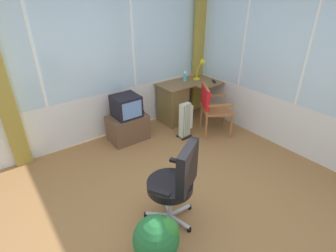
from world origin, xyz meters
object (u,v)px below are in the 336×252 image
at_px(space_heater, 186,120).
at_px(desk_lamp, 202,66).
at_px(office_chair, 177,180).
at_px(potted_plant, 157,239).
at_px(tv_on_stand, 128,121).
at_px(spray_bottle, 185,76).
at_px(wooden_armchair, 210,104).
at_px(desk, 174,102).
at_px(tv_remote, 214,82).

bearing_deg(space_heater, desk_lamp, 32.72).
height_order(office_chair, potted_plant, office_chair).
height_order(desk_lamp, tv_on_stand, desk_lamp).
height_order(desk_lamp, spray_bottle, desk_lamp).
bearing_deg(space_heater, potted_plant, -136.67).
bearing_deg(spray_bottle, office_chair, -131.93).
xyz_separation_m(spray_bottle, tv_on_stand, (-1.36, -0.11, -0.50)).
distance_m(desk_lamp, space_heater, 1.22).
xyz_separation_m(spray_bottle, wooden_armchair, (-0.08, -0.79, -0.29)).
xyz_separation_m(desk, desk_lamp, (0.63, -0.06, 0.62)).
relative_size(spray_bottle, potted_plant, 0.40).
relative_size(spray_bottle, office_chair, 0.21).
relative_size(desk_lamp, wooden_armchair, 0.46).
bearing_deg(spray_bottle, desk_lamp, -18.24).
xyz_separation_m(desk, potted_plant, (-1.98, -2.26, -0.09)).
bearing_deg(tv_remote, office_chair, -111.02).
height_order(tv_remote, office_chair, office_chair).
distance_m(desk, potted_plant, 3.01).
distance_m(desk, space_heater, 0.64).
bearing_deg(potted_plant, office_chair, 32.36).
relative_size(desk, tv_on_stand, 1.38).
height_order(desk_lamp, office_chair, desk_lamp).
bearing_deg(desk_lamp, tv_remote, -75.56).
distance_m(wooden_armchair, office_chair, 2.14).
height_order(spray_bottle, office_chair, office_chair).
bearing_deg(tv_on_stand, wooden_armchair, -28.08).
bearing_deg(desk, tv_on_stand, -176.82).
relative_size(office_chair, space_heater, 1.58).
xyz_separation_m(tv_remote, spray_bottle, (-0.40, 0.38, 0.09)).
bearing_deg(desk_lamp, space_heater, -147.28).
bearing_deg(potted_plant, tv_remote, 35.81).
distance_m(office_chair, potted_plant, 0.61).
distance_m(wooden_armchair, potted_plant, 2.69).
xyz_separation_m(tv_remote, potted_plant, (-2.68, -1.93, -0.45)).
height_order(desk, tv_remote, tv_remote).
height_order(spray_bottle, potted_plant, spray_bottle).
bearing_deg(wooden_armchair, tv_remote, 40.26).
height_order(office_chair, space_heater, office_chair).
bearing_deg(tv_remote, tv_on_stand, -156.27).
relative_size(tv_remote, potted_plant, 0.28).
height_order(desk_lamp, space_heater, desk_lamp).
distance_m(desk_lamp, potted_plant, 3.49).
xyz_separation_m(desk, tv_on_stand, (-1.06, -0.06, -0.04)).
bearing_deg(tv_remote, desk, -172.66).
xyz_separation_m(desk_lamp, space_heater, (-0.84, -0.54, -0.70)).
xyz_separation_m(tv_on_stand, space_heater, (0.85, -0.54, -0.03)).
relative_size(tv_on_stand, potted_plant, 1.49).
distance_m(desk_lamp, wooden_armchair, 0.92).
bearing_deg(potted_plant, wooden_armchair, 34.76).
relative_size(tv_remote, tv_on_stand, 0.19).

